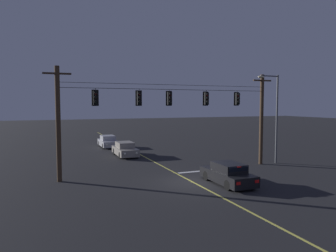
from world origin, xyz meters
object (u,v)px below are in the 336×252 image
Objects in this scene: traffic_light_centre at (170,98)px; car_oncoming_trailing at (108,142)px; traffic_light_leftmost at (96,98)px; traffic_light_right_inner at (206,99)px; car_oncoming_lead at (125,149)px; car_waiting_near_lane at (228,174)px; traffic_light_rightmost at (237,99)px; traffic_light_left_inner at (139,98)px; street_lamp_corner at (274,110)px.

traffic_light_centre is 0.28× the size of car_oncoming_trailing.
traffic_light_leftmost and traffic_light_right_inner have the same top height.
traffic_light_right_inner is at bearing -62.19° from car_oncoming_lead.
traffic_light_right_inner is 0.28× the size of car_oncoming_trailing.
car_waiting_near_lane is at bearing -101.67° from traffic_light_right_inner.
car_waiting_near_lane is (2.16, -4.69, -4.95)m from traffic_light_centre.
traffic_light_right_inner and traffic_light_rightmost have the same top height.
traffic_light_right_inner is 17.02m from car_oncoming_trailing.
traffic_light_right_inner reaches higher than car_oncoming_trailing.
traffic_light_left_inner reaches higher than car_waiting_near_lane.
car_oncoming_lead is at bearing 99.02° from traffic_light_centre.
traffic_light_leftmost is 0.16× the size of street_lamp_corner.
car_oncoming_trailing is at bearing 96.23° from traffic_light_centre.
traffic_light_right_inner is 0.28× the size of car_waiting_near_lane.
car_oncoming_lead is at bearing 130.93° from traffic_light_rightmost.
street_lamp_corner is at bearing -0.43° from traffic_light_leftmost.
traffic_light_leftmost is 15.18m from street_lamp_corner.
traffic_light_leftmost is 16.76m from car_oncoming_trailing.
traffic_light_rightmost is at bearing -49.07° from car_oncoming_lead.
traffic_light_centre reaches higher than car_waiting_near_lane.
traffic_light_right_inner reaches higher than car_waiting_near_lane.
traffic_light_right_inner is (8.60, 0.00, 0.00)m from traffic_light_leftmost.
car_oncoming_trailing is (-0.35, 7.07, 0.00)m from car_oncoming_lead.
traffic_light_left_inner is 2.36m from traffic_light_centre.
traffic_light_left_inner is 0.16× the size of street_lamp_corner.
street_lamp_corner is (15.15, -0.11, -0.97)m from traffic_light_leftmost.
traffic_light_rightmost is 3.79m from street_lamp_corner.
car_oncoming_trailing is 0.58× the size of street_lamp_corner.
car_oncoming_lead is at bearing 104.90° from car_waiting_near_lane.
car_waiting_near_lane is at bearing -31.59° from traffic_light_leftmost.
traffic_light_leftmost is at bearing -115.92° from car_oncoming_lead.
car_waiting_near_lane is 13.64m from car_oncoming_lead.
traffic_light_right_inner is 6.62m from street_lamp_corner.
traffic_light_left_inner is 8.37m from traffic_light_rightmost.
traffic_light_left_inner is at bearing 180.00° from traffic_light_centre.
car_waiting_near_lane and car_oncoming_lead have the same top height.
car_oncoming_lead is 14.54m from street_lamp_corner.
traffic_light_centre is at bearing 0.00° from traffic_light_leftmost.
traffic_light_rightmost is at bearing -63.64° from car_oncoming_trailing.
traffic_light_left_inner is at bearing 0.00° from traffic_light_leftmost.
traffic_light_rightmost reaches higher than car_waiting_near_lane.
traffic_light_left_inner is 0.28× the size of car_oncoming_trailing.
traffic_light_leftmost is 0.28× the size of car_oncoming_lead.
traffic_light_left_inner is at bearing 133.91° from car_waiting_near_lane.
car_oncoming_trailing is at bearing 92.84° from car_oncoming_lead.
street_lamp_corner reaches higher than car_oncoming_lead.
street_lamp_corner is at bearing -0.54° from traffic_light_left_inner.
traffic_light_rightmost is at bearing 0.00° from traffic_light_left_inner.
traffic_light_rightmost reaches higher than car_oncoming_trailing.
car_oncoming_lead is at bearing 83.20° from traffic_light_left_inner.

